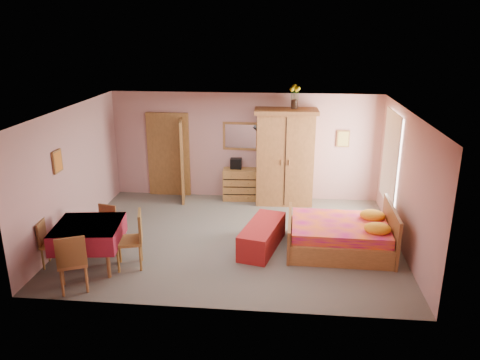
# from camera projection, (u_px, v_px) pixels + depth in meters

# --- Properties ---
(floor) EXTENTS (6.50, 6.50, 0.00)m
(floor) POSITION_uv_depth(u_px,v_px,m) (234.00, 238.00, 9.46)
(floor) COLOR slate
(floor) RESTS_ON ground
(ceiling) EXTENTS (6.50, 6.50, 0.00)m
(ceiling) POSITION_uv_depth(u_px,v_px,m) (233.00, 110.00, 8.65)
(ceiling) COLOR brown
(ceiling) RESTS_ON wall_back
(wall_back) EXTENTS (6.50, 0.10, 2.60)m
(wall_back) POSITION_uv_depth(u_px,v_px,m) (245.00, 146.00, 11.42)
(wall_back) COLOR tan
(wall_back) RESTS_ON floor
(wall_front) EXTENTS (6.50, 0.10, 2.60)m
(wall_front) POSITION_uv_depth(u_px,v_px,m) (214.00, 230.00, 6.69)
(wall_front) COLOR tan
(wall_front) RESTS_ON floor
(wall_left) EXTENTS (0.10, 5.00, 2.60)m
(wall_left) POSITION_uv_depth(u_px,v_px,m) (72.00, 172.00, 9.36)
(wall_left) COLOR tan
(wall_left) RESTS_ON floor
(wall_right) EXTENTS (0.10, 5.00, 2.60)m
(wall_right) POSITION_uv_depth(u_px,v_px,m) (406.00, 182.00, 8.75)
(wall_right) COLOR tan
(wall_right) RESTS_ON floor
(doorway) EXTENTS (1.06, 0.12, 2.15)m
(doorway) POSITION_uv_depth(u_px,v_px,m) (169.00, 155.00, 11.65)
(doorway) COLOR #9E6B35
(doorway) RESTS_ON floor
(window) EXTENTS (0.08, 1.40, 1.95)m
(window) POSITION_uv_depth(u_px,v_px,m) (391.00, 158.00, 9.84)
(window) COLOR white
(window) RESTS_ON wall_right
(picture_left) EXTENTS (0.04, 0.32, 0.42)m
(picture_left) POSITION_uv_depth(u_px,v_px,m) (57.00, 161.00, 8.66)
(picture_left) COLOR orange
(picture_left) RESTS_ON wall_left
(picture_back) EXTENTS (0.30, 0.04, 0.40)m
(picture_back) POSITION_uv_depth(u_px,v_px,m) (343.00, 139.00, 11.09)
(picture_back) COLOR #D8BF59
(picture_back) RESTS_ON wall_back
(chest_of_drawers) EXTENTS (0.84, 0.46, 0.77)m
(chest_of_drawers) POSITION_uv_depth(u_px,v_px,m) (240.00, 184.00, 11.51)
(chest_of_drawers) COLOR #AC773A
(chest_of_drawers) RESTS_ON floor
(wall_mirror) EXTENTS (0.88, 0.08, 0.69)m
(wall_mirror) POSITION_uv_depth(u_px,v_px,m) (241.00, 136.00, 11.35)
(wall_mirror) COLOR silver
(wall_mirror) RESTS_ON wall_back
(stereo) EXTENTS (0.28, 0.20, 0.26)m
(stereo) POSITION_uv_depth(u_px,v_px,m) (236.00, 163.00, 11.41)
(stereo) COLOR black
(stereo) RESTS_ON chest_of_drawers
(floor_lamp) EXTENTS (0.27, 0.27, 1.80)m
(floor_lamp) POSITION_uv_depth(u_px,v_px,m) (257.00, 164.00, 11.38)
(floor_lamp) COLOR black
(floor_lamp) RESTS_ON floor
(wardrobe) EXTENTS (1.48, 0.80, 2.28)m
(wardrobe) POSITION_uv_depth(u_px,v_px,m) (285.00, 157.00, 11.05)
(wardrobe) COLOR #A36837
(wardrobe) RESTS_ON floor
(sunflower_vase) EXTENTS (0.23, 0.23, 0.55)m
(sunflower_vase) POSITION_uv_depth(u_px,v_px,m) (295.00, 97.00, 10.70)
(sunflower_vase) COLOR yellow
(sunflower_vase) RESTS_ON wardrobe
(bed) EXTENTS (2.01, 1.60, 0.91)m
(bed) POSITION_uv_depth(u_px,v_px,m) (340.00, 228.00, 8.85)
(bed) COLOR #BA127A
(bed) RESTS_ON floor
(bench) EXTENTS (0.89, 1.58, 0.50)m
(bench) POSITION_uv_depth(u_px,v_px,m) (262.00, 236.00, 8.99)
(bench) COLOR maroon
(bench) RESTS_ON floor
(dining_table) EXTENTS (1.25, 1.25, 0.81)m
(dining_table) POSITION_uv_depth(u_px,v_px,m) (90.00, 245.00, 8.23)
(dining_table) COLOR maroon
(dining_table) RESTS_ON floor
(chair_south) EXTENTS (0.60, 0.60, 1.00)m
(chair_south) POSITION_uv_depth(u_px,v_px,m) (72.00, 261.00, 7.49)
(chair_south) COLOR #B16E3B
(chair_south) RESTS_ON floor
(chair_north) EXTENTS (0.45, 0.45, 0.83)m
(chair_north) POSITION_uv_depth(u_px,v_px,m) (104.00, 228.00, 8.94)
(chair_north) COLOR olive
(chair_north) RESTS_ON floor
(chair_west) EXTENTS (0.45, 0.45, 0.85)m
(chair_west) POSITION_uv_depth(u_px,v_px,m) (53.00, 243.00, 8.27)
(chair_west) COLOR olive
(chair_west) RESTS_ON floor
(chair_east) EXTENTS (0.57, 0.57, 1.03)m
(chair_east) POSITION_uv_depth(u_px,v_px,m) (129.00, 240.00, 8.20)
(chair_east) COLOR #A47637
(chair_east) RESTS_ON floor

